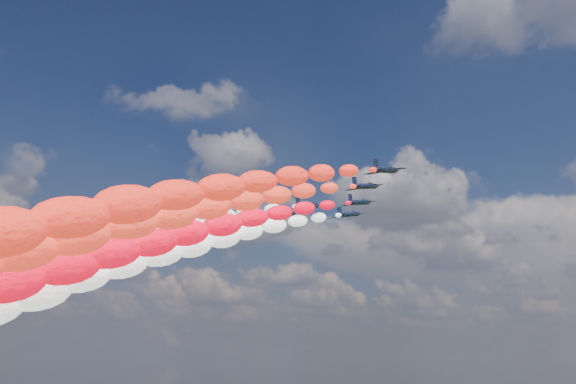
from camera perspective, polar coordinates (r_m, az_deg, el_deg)
The scene contains 14 objects.
jet_0 at distance 180.40m, azimuth -9.67°, elevation -1.38°, with size 8.21×11.01×2.43m, color black, non-canonical shape.
jet_1 at distance 180.66m, azimuth -5.39°, elevation -1.52°, with size 8.21×11.01×2.43m, color black, non-canonical shape.
jet_2 at distance 183.03m, azimuth -0.31°, elevation -1.73°, with size 8.21×11.01×2.43m, color black, non-canonical shape.
trail_2 at distance 141.05m, azimuth -15.61°, elevation -5.30°, with size 7.24×113.99×41.53m, color blue, non-canonical shape.
jet_3 at distance 173.56m, azimuth 1.54°, elevation -1.10°, with size 8.21×11.01×2.43m, color black, non-canonical shape.
trail_3 at distance 130.28m, azimuth -14.33°, elevation -4.77°, with size 7.24×113.99×41.53m, color white, non-canonical shape.
jet_4 at distance 184.62m, azimuth 4.82°, elevation -1.78°, with size 8.21×11.01×2.43m, color black, non-canonical shape.
trail_4 at distance 138.49m, azimuth -8.88°, elevation -5.49°, with size 7.24×113.99×41.53m, color white, non-canonical shape.
jet_5 at distance 170.54m, azimuth 5.66°, elevation -0.83°, with size 8.21×11.01×2.43m, color black, non-canonical shape.
trail_5 at distance 124.04m, azimuth -9.30°, elevation -4.61°, with size 7.24×113.99×41.53m, color #F8051E, non-canonical shape.
jet_6 at distance 154.61m, azimuth 6.11°, elevation 0.45°, with size 8.21×11.01×2.43m, color black, non-canonical shape.
trail_6 at distance 108.16m, azimuth -10.86°, elevation -3.32°, with size 7.24×113.99×41.53m, color red, non-canonical shape.
jet_7 at distance 141.81m, azimuth 7.75°, elevation 1.73°, with size 8.21×11.01×2.43m, color black, non-canonical shape.
trail_7 at distance 94.50m, azimuth -10.79°, elevation -1.94°, with size 7.24×113.99×41.53m, color red, non-canonical shape.
Camera 1 is at (103.89, -122.38, 55.53)m, focal length 44.96 mm.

